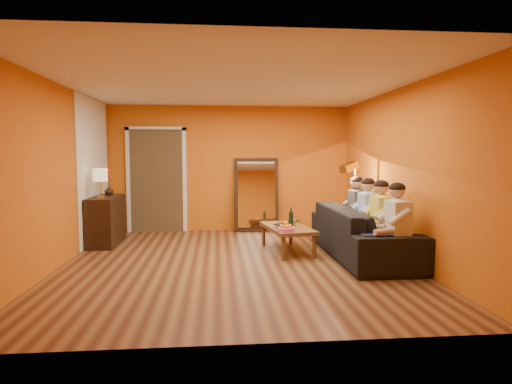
{
  "coord_description": "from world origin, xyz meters",
  "views": [
    {
      "loc": [
        -0.26,
        -6.21,
        1.59
      ],
      "look_at": [
        0.35,
        0.5,
        1.0
      ],
      "focal_mm": 30.0,
      "sensor_mm": 36.0,
      "label": 1
    }
  ],
  "objects": [
    {
      "name": "room_shell",
      "position": [
        0.0,
        0.37,
        1.3
      ],
      "size": [
        5.0,
        5.5,
        2.6
      ],
      "color": "brown",
      "rests_on": "ground"
    },
    {
      "name": "doorway_recess",
      "position": [
        -1.5,
        2.83,
        1.05
      ],
      "size": [
        1.06,
        0.3,
        2.1
      ],
      "primitive_type": "cube",
      "color": "#3F2D19",
      "rests_on": "floor"
    },
    {
      "name": "door_jamb_left",
      "position": [
        -2.07,
        2.71,
        1.05
      ],
      "size": [
        0.08,
        0.06,
        2.2
      ],
      "primitive_type": "cube",
      "color": "white",
      "rests_on": "wall_back"
    },
    {
      "name": "vase",
      "position": [
        -2.24,
        1.8,
        0.93
      ],
      "size": [
        0.16,
        0.16,
        0.17
      ],
      "primitive_type": "imported",
      "color": "black",
      "rests_on": "sideboard"
    },
    {
      "name": "person_far_left",
      "position": [
        2.13,
        -0.77,
        0.61
      ],
      "size": [
        0.7,
        0.44,
        1.22
      ],
      "primitive_type": null,
      "color": "beige",
      "rests_on": "sofa"
    },
    {
      "name": "tumbler",
      "position": [
        1.0,
        0.75,
        0.47
      ],
      "size": [
        0.12,
        0.12,
        0.09
      ],
      "primitive_type": "imported",
      "rotation": [
        0.0,
        0.0,
        -0.27
      ],
      "color": "#B27F3F",
      "rests_on": "coffee_table"
    },
    {
      "name": "floor_lamp",
      "position": [
        2.1,
        0.91,
        0.72
      ],
      "size": [
        0.37,
        0.34,
        1.44
      ],
      "primitive_type": null,
      "rotation": [
        0.0,
        0.0,
        0.4
      ],
      "color": "gold",
      "rests_on": "floor"
    },
    {
      "name": "door_jamb_right",
      "position": [
        -0.93,
        2.71,
        1.05
      ],
      "size": [
        0.08,
        0.06,
        2.2
      ],
      "primitive_type": "cube",
      "color": "white",
      "rests_on": "wall_back"
    },
    {
      "name": "book_upper",
      "position": [
        0.7,
        0.42,
        0.47
      ],
      "size": [
        0.28,
        0.29,
        0.02
      ],
      "primitive_type": "imported",
      "rotation": [
        0.0,
        0.0,
        0.62
      ],
      "color": "black",
      "rests_on": "book_mid"
    },
    {
      "name": "person_mid_left",
      "position": [
        2.13,
        -0.22,
        0.61
      ],
      "size": [
        0.7,
        0.44,
        1.22
      ],
      "primitive_type": null,
      "color": "#D7CD47",
      "rests_on": "sofa"
    },
    {
      "name": "fruit_bowl",
      "position": [
        0.78,
        0.18,
        0.5
      ],
      "size": [
        0.26,
        0.26,
        0.16
      ],
      "primitive_type": null,
      "color": "#F155AA",
      "rests_on": "coffee_table"
    },
    {
      "name": "table_lamp",
      "position": [
        -2.24,
        1.25,
        1.1
      ],
      "size": [
        0.24,
        0.24,
        0.51
      ],
      "primitive_type": null,
      "color": "beige",
      "rests_on": "sideboard"
    },
    {
      "name": "mirror_frame",
      "position": [
        0.55,
        2.63,
        0.76
      ],
      "size": [
        0.92,
        0.27,
        1.51
      ],
      "primitive_type": "cube",
      "rotation": [
        -0.14,
        0.0,
        0.0
      ],
      "color": "black",
      "rests_on": "floor"
    },
    {
      "name": "door_header",
      "position": [
        -1.5,
        2.71,
        2.12
      ],
      "size": [
        1.22,
        0.06,
        0.08
      ],
      "primitive_type": "cube",
      "color": "white",
      "rests_on": "wall_back"
    },
    {
      "name": "sideboard",
      "position": [
        -2.24,
        1.55,
        0.42
      ],
      "size": [
        0.44,
        1.18,
        0.85
      ],
      "primitive_type": "cube",
      "color": "black",
      "rests_on": "floor"
    },
    {
      "name": "sofa",
      "position": [
        2.0,
        0.23,
        0.38
      ],
      "size": [
        2.64,
        1.03,
        0.77
      ],
      "primitive_type": "imported",
      "rotation": [
        0.0,
        0.0,
        1.57
      ],
      "color": "black",
      "rests_on": "floor"
    },
    {
      "name": "mirror_glass",
      "position": [
        0.55,
        2.59,
        0.76
      ],
      "size": [
        0.78,
        0.21,
        1.35
      ],
      "primitive_type": "cube",
      "rotation": [
        -0.14,
        0.0,
        0.0
      ],
      "color": "white",
      "rests_on": "mirror_frame"
    },
    {
      "name": "laptop",
      "position": [
        1.06,
        0.98,
        0.43
      ],
      "size": [
        0.41,
        0.4,
        0.03
      ],
      "primitive_type": "imported",
      "rotation": [
        0.0,
        0.0,
        0.69
      ],
      "color": "black",
      "rests_on": "coffee_table"
    },
    {
      "name": "book_lower",
      "position": [
        0.7,
        0.43,
        0.43
      ],
      "size": [
        0.23,
        0.28,
        0.02
      ],
      "primitive_type": "imported",
      "rotation": [
        0.0,
        0.0,
        0.17
      ],
      "color": "black",
      "rests_on": "coffee_table"
    },
    {
      "name": "coffee_table",
      "position": [
        0.88,
        0.63,
        0.21
      ],
      "size": [
        0.81,
        1.3,
        0.42
      ],
      "primitive_type": null,
      "rotation": [
        0.0,
        0.0,
        0.16
      ],
      "color": "brown",
      "rests_on": "floor"
    },
    {
      "name": "white_accent",
      "position": [
        -2.48,
        1.75,
        1.3
      ],
      "size": [
        0.02,
        1.9,
        2.58
      ],
      "primitive_type": "cube",
      "color": "white",
      "rests_on": "wall_left"
    },
    {
      "name": "flowers",
      "position": [
        -2.24,
        1.8,
        1.21
      ],
      "size": [
        0.17,
        0.17,
        0.48
      ],
      "primitive_type": null,
      "color": "red",
      "rests_on": "vase"
    },
    {
      "name": "person_mid_right",
      "position": [
        2.13,
        0.33,
        0.61
      ],
      "size": [
        0.7,
        0.44,
        1.22
      ],
      "primitive_type": null,
      "color": "#8DA9DA",
      "rests_on": "sofa"
    },
    {
      "name": "dog",
      "position": [
        2.1,
        -0.58,
        0.35
      ],
      "size": [
        0.47,
        0.64,
        0.69
      ],
      "primitive_type": null,
      "rotation": [
        0.0,
        0.0,
        0.17
      ],
      "color": "#A5744A",
      "rests_on": "floor"
    },
    {
      "name": "person_far_right",
      "position": [
        2.13,
        0.88,
        0.61
      ],
      "size": [
        0.7,
        0.44,
        1.22
      ],
      "primitive_type": null,
      "color": "#333338",
      "rests_on": "sofa"
    },
    {
      "name": "wine_bottle",
      "position": [
        0.93,
        0.58,
        0.58
      ],
      "size": [
        0.07,
        0.07,
        0.31
      ],
      "primitive_type": "cylinder",
      "color": "black",
      "rests_on": "coffee_table"
    },
    {
      "name": "book_mid",
      "position": [
        0.71,
        0.44,
        0.45
      ],
      "size": [
        0.2,
        0.26,
        0.02
      ],
      "primitive_type": "imported",
      "rotation": [
        0.0,
        0.0,
        -0.06
      ],
      "color": "red",
      "rests_on": "book_lower"
    }
  ]
}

